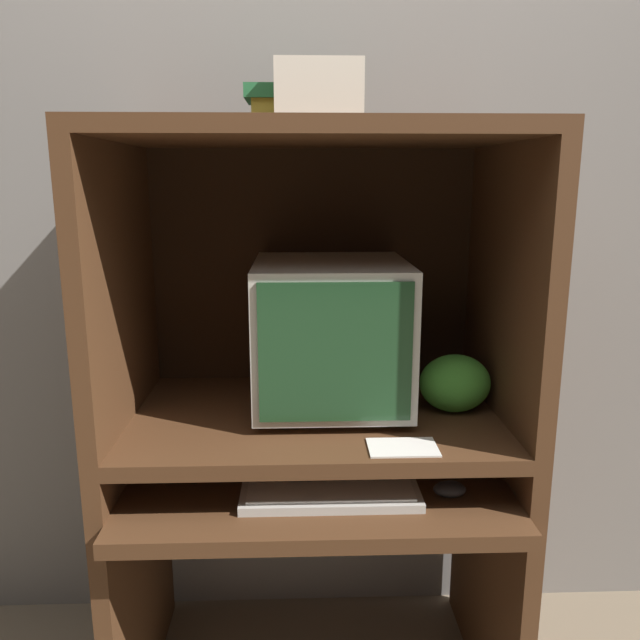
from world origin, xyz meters
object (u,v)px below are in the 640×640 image
at_px(keyboard, 331,494).
at_px(mouse, 450,489).
at_px(storage_box, 318,94).
at_px(crt_monitor, 331,333).
at_px(book_stack, 289,109).
at_px(snack_bag, 455,383).

relative_size(keyboard, mouse, 5.39).
bearing_deg(mouse, storage_box, 147.88).
distance_m(keyboard, storage_box, 0.90).
bearing_deg(crt_monitor, storage_box, -120.45).
xyz_separation_m(keyboard, book_stack, (-0.09, 0.29, 0.86)).
height_order(mouse, storage_box, storage_box).
bearing_deg(crt_monitor, keyboard, -92.82).
height_order(keyboard, snack_bag, snack_bag).
xyz_separation_m(mouse, snack_bag, (0.05, 0.19, 0.19)).
xyz_separation_m(crt_monitor, storage_box, (-0.03, -0.06, 0.56)).
distance_m(book_stack, storage_box, 0.12).
relative_size(crt_monitor, storage_box, 2.14).
bearing_deg(keyboard, book_stack, 106.57).
xyz_separation_m(snack_bag, book_stack, (-0.41, 0.10, 0.67)).
distance_m(keyboard, snack_bag, 0.42).
distance_m(crt_monitor, keyboard, 0.40).
distance_m(crt_monitor, mouse, 0.47).
relative_size(crt_monitor, mouse, 5.48).
distance_m(crt_monitor, snack_bag, 0.34).
height_order(mouse, snack_bag, snack_bag).
relative_size(keyboard, book_stack, 1.85).
bearing_deg(keyboard, snack_bag, 31.58).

